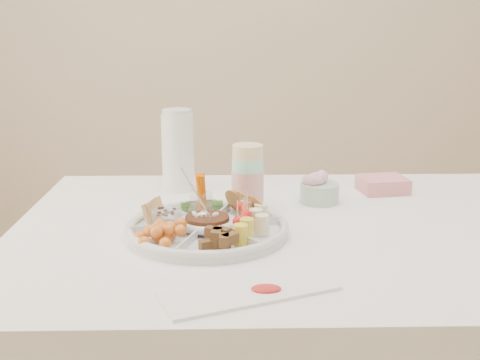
{
  "coord_description": "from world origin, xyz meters",
  "views": [
    {
      "loc": [
        -0.23,
        -1.41,
        1.25
      ],
      "look_at": [
        -0.2,
        0.04,
        0.87
      ],
      "focal_mm": 45.0,
      "sensor_mm": 36.0,
      "label": 1
    }
  ],
  "objects": [
    {
      "name": "flower_bowl",
      "position": [
        0.03,
        0.2,
        0.8
      ],
      "size": [
        0.11,
        0.11,
        0.08
      ],
      "primitive_type": "cylinder",
      "rotation": [
        0.0,
        0.0,
        0.02
      ],
      "color": "#A7B6AD",
      "rests_on": "dining_table"
    },
    {
      "name": "granola_chunks",
      "position": [
        -0.25,
        -0.18,
        0.79
      ],
      "size": [
        0.11,
        0.11,
        0.04
      ],
      "primitive_type": null,
      "rotation": [
        0.0,
        0.0,
        0.18
      ],
      "color": "#40281B",
      "rests_on": "party_tray"
    },
    {
      "name": "carrot_cucumber",
      "position": [
        -0.3,
        0.07,
        0.82
      ],
      "size": [
        0.13,
        0.13,
        0.1
      ],
      "primitive_type": null,
      "rotation": [
        0.0,
        0.0,
        0.18
      ],
      "color": "#DC6200",
      "rests_on": "party_tray"
    },
    {
      "name": "bean_dip",
      "position": [
        -0.28,
        -0.06,
        0.79
      ],
      "size": [
        0.12,
        0.12,
        0.04
      ],
      "primitive_type": "cylinder",
      "rotation": [
        0.0,
        0.0,
        0.18
      ],
      "color": "#522B1F",
      "rests_on": "party_tray"
    },
    {
      "name": "banana_tomato",
      "position": [
        -0.15,
        -0.1,
        0.82
      ],
      "size": [
        0.12,
        0.12,
        0.08
      ],
      "primitive_type": null,
      "rotation": [
        0.0,
        0.0,
        0.18
      ],
      "color": "#D1BC81",
      "rests_on": "party_tray"
    },
    {
      "name": "thermos",
      "position": [
        -0.37,
        0.34,
        0.88
      ],
      "size": [
        0.1,
        0.1,
        0.25
      ],
      "primitive_type": "cylinder",
      "rotation": [
        0.0,
        0.0,
        0.09
      ],
      "color": "white",
      "rests_on": "dining_table"
    },
    {
      "name": "napkin_stack",
      "position": [
        0.23,
        0.3,
        0.78
      ],
      "size": [
        0.15,
        0.13,
        0.04
      ],
      "primitive_type": "cube",
      "rotation": [
        0.0,
        0.0,
        0.15
      ],
      "color": "pink",
      "rests_on": "dining_table"
    },
    {
      "name": "placemat",
      "position": [
        -0.19,
        -0.38,
        0.76
      ],
      "size": [
        0.35,
        0.23,
        0.01
      ],
      "primitive_type": "cube",
      "rotation": [
        0.0,
        0.0,
        0.38
      ],
      "color": "white",
      "rests_on": "dining_table"
    },
    {
      "name": "party_tray",
      "position": [
        -0.28,
        -0.06,
        0.78
      ],
      "size": [
        0.44,
        0.44,
        0.04
      ],
      "primitive_type": "cylinder",
      "rotation": [
        0.0,
        0.0,
        0.18
      ],
      "color": "silver",
      "rests_on": "dining_table"
    },
    {
      "name": "cherries",
      "position": [
        -0.38,
        -0.14,
        0.79
      ],
      "size": [
        0.14,
        0.14,
        0.05
      ],
      "primitive_type": null,
      "rotation": [
        0.0,
        0.0,
        0.18
      ],
      "color": "orange",
      "rests_on": "party_tray"
    },
    {
      "name": "pita_raisins",
      "position": [
        -0.4,
        -0.01,
        0.8
      ],
      "size": [
        0.12,
        0.12,
        0.06
      ],
      "primitive_type": null,
      "rotation": [
        0.0,
        0.0,
        0.18
      ],
      "color": "tan",
      "rests_on": "party_tray"
    },
    {
      "name": "tortillas",
      "position": [
        -0.18,
        0.03,
        0.8
      ],
      "size": [
        0.11,
        0.11,
        0.06
      ],
      "primitive_type": null,
      "rotation": [
        0.0,
        0.0,
        0.18
      ],
      "color": "#B26E3C",
      "rests_on": "party_tray"
    },
    {
      "name": "cup_stack",
      "position": [
        -0.17,
        0.15,
        0.88
      ],
      "size": [
        0.11,
        0.11,
        0.24
      ],
      "primitive_type": "cylinder",
      "rotation": [
        0.0,
        0.0,
        -0.25
      ],
      "color": "white",
      "rests_on": "dining_table"
    },
    {
      "name": "wall_back",
      "position": [
        0.0,
        2.0,
        1.35
      ],
      "size": [
        4.0,
        0.02,
        2.7
      ],
      "primitive_type": "cube",
      "color": "beige",
      "rests_on": "ground"
    }
  ]
}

